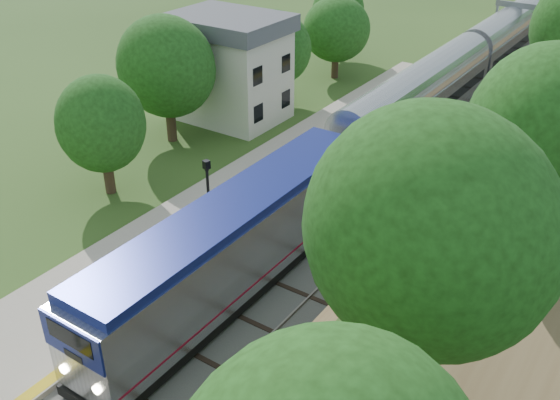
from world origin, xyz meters
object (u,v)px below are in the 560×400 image
Objects in this scene: station_building at (229,67)px; signal_gantry at (539,21)px; train at (560,3)px; lamppost_far at (209,207)px; signal_farside at (411,209)px.

station_building is 1.02× the size of signal_gantry.
lamppost_far is (-3.37, -61.71, 0.16)m from train.
signal_gantry reaches higher than train.
station_building is at bearing 124.85° from lamppost_far.
signal_gantry is 1.34× the size of signal_farside.
signal_farside reaches higher than train.
signal_gantry is 21.74m from train.
signal_gantry is at bearing 81.74° from lamppost_far.
train is 61.80m from lamppost_far.
train is 23.61× the size of signal_farside.
station_building is 29.94m from signal_gantry.
signal_farside is (3.73, -36.93, -0.86)m from signal_gantry.
signal_farside is (9.57, 3.32, 1.44)m from lamppost_far.
lamppost_far is 0.76× the size of signal_farside.
signal_gantry is 37.12m from signal_farside.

